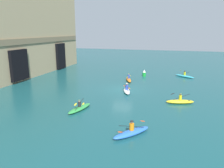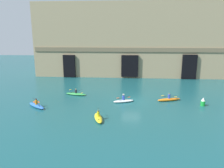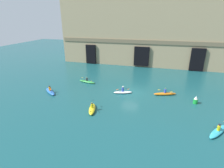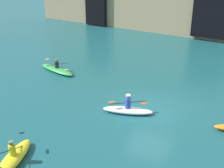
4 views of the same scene
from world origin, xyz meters
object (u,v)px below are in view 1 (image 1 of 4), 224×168
at_px(kayak_yellow, 180,101).
at_px(kayak_green, 80,108).
at_px(marker_buoy, 144,73).
at_px(kayak_white, 127,90).
at_px(kayak_blue, 132,132).
at_px(kayak_cyan, 184,76).
at_px(kayak_orange, 129,79).

distance_m(kayak_yellow, kayak_green, 10.52).
xyz_separation_m(kayak_yellow, marker_buoy, (13.00, 5.72, 0.27)).
bearing_deg(kayak_yellow, kayak_white, 141.99).
xyz_separation_m(kayak_blue, marker_buoy, (21.49, 2.24, 0.27)).
xyz_separation_m(kayak_blue, kayak_cyan, (22.70, -4.27, -0.04)).
height_order(kayak_yellow, kayak_blue, kayak_yellow).
bearing_deg(kayak_green, kayak_yellow, -50.67).
bearing_deg(kayak_blue, kayak_yellow, 15.95).
height_order(kayak_cyan, marker_buoy, kayak_cyan).
relative_size(kayak_cyan, kayak_green, 0.96).
height_order(kayak_white, kayak_green, kayak_white).
height_order(kayak_yellow, kayak_white, kayak_white).
xyz_separation_m(kayak_orange, kayak_blue, (-17.43, -4.03, 0.00)).
bearing_deg(marker_buoy, kayak_white, 176.49).
xyz_separation_m(kayak_blue, kayak_green, (3.72, 5.90, -0.04)).
distance_m(kayak_white, kayak_green, 7.96).
xyz_separation_m(kayak_yellow, kayak_green, (-4.77, 9.38, -0.04)).
xyz_separation_m(kayak_cyan, kayak_green, (-18.98, 10.17, 0.00)).
relative_size(kayak_orange, kayak_blue, 1.13).
relative_size(kayak_white, kayak_green, 0.86).
height_order(kayak_cyan, kayak_white, kayak_white).
bearing_deg(kayak_orange, kayak_cyan, -76.30).
height_order(kayak_cyan, kayak_green, kayak_cyan).
bearing_deg(kayak_yellow, kayak_cyan, 70.97).
bearing_deg(kayak_white, marker_buoy, -22.32).
bearing_deg(kayak_orange, kayak_blue, 174.32).
height_order(kayak_orange, kayak_green, kayak_orange).
height_order(kayak_green, marker_buoy, marker_buoy).
bearing_deg(kayak_orange, marker_buoy, -42.49).
bearing_deg(kayak_yellow, kayak_blue, -128.08).
distance_m(kayak_green, marker_buoy, 18.14).
distance_m(kayak_yellow, kayak_orange, 11.67).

